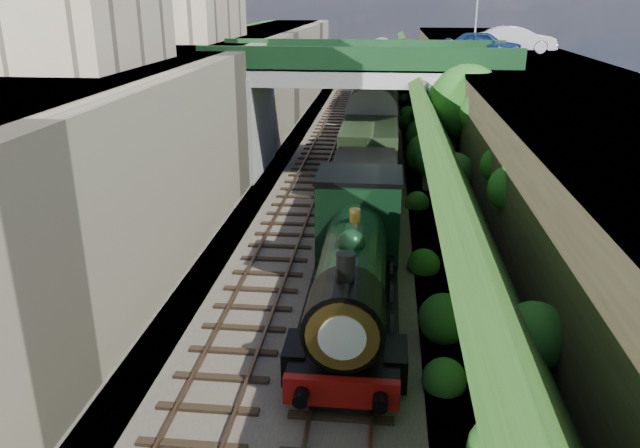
% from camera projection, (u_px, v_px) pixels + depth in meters
% --- Properties ---
extents(trackbed, '(10.00, 90.00, 0.20)m').
position_uv_depth(trackbed, '(344.00, 195.00, 31.59)').
color(trackbed, '#473F38').
rests_on(trackbed, ground).
extents(retaining_wall, '(1.00, 90.00, 7.00)m').
position_uv_depth(retaining_wall, '(234.00, 126.00, 30.97)').
color(retaining_wall, '#756B56').
rests_on(retaining_wall, ground).
extents(street_plateau_left, '(6.00, 90.00, 7.00)m').
position_uv_depth(street_plateau_left, '(166.00, 124.00, 31.32)').
color(street_plateau_left, '#262628').
rests_on(street_plateau_left, ground).
extents(street_plateau_right, '(8.00, 90.00, 6.25)m').
position_uv_depth(street_plateau_right, '(544.00, 140.00, 29.61)').
color(street_plateau_right, '#262628').
rests_on(street_plateau_right, ground).
extents(embankment_slope, '(4.18, 90.00, 6.36)m').
position_uv_depth(embankment_slope, '(449.00, 154.00, 28.84)').
color(embankment_slope, '#1E4714').
rests_on(embankment_slope, ground).
extents(track_left, '(2.50, 90.00, 0.20)m').
position_uv_depth(track_left, '(304.00, 191.00, 31.74)').
color(track_left, black).
rests_on(track_left, trackbed).
extents(track_right, '(2.50, 90.00, 0.20)m').
position_uv_depth(track_right, '(367.00, 193.00, 31.42)').
color(track_right, black).
rests_on(track_right, trackbed).
extents(road_bridge, '(16.00, 6.40, 7.25)m').
position_uv_depth(road_bridge, '(367.00, 103.00, 33.87)').
color(road_bridge, gray).
rests_on(road_bridge, ground).
extents(building_near, '(4.00, 8.00, 4.00)m').
position_uv_depth(building_near, '(88.00, 11.00, 23.88)').
color(building_near, gray).
rests_on(building_near, street_plateau_left).
extents(tree, '(3.60, 3.80, 6.60)m').
position_uv_depth(tree, '(468.00, 105.00, 29.84)').
color(tree, black).
rests_on(tree, ground).
extents(car_blue, '(4.53, 2.35, 1.47)m').
position_uv_depth(car_blue, '(483.00, 44.00, 35.50)').
color(car_blue, navy).
rests_on(car_blue, street_plateau_right).
extents(car_silver, '(4.86, 1.86, 1.58)m').
position_uv_depth(car_silver, '(516.00, 39.00, 38.65)').
color(car_silver, '#B8B7BC').
rests_on(car_silver, street_plateau_right).
extents(locomotive, '(3.10, 10.23, 3.83)m').
position_uv_depth(locomotive, '(354.00, 268.00, 18.66)').
color(locomotive, black).
rests_on(locomotive, trackbed).
extents(tender, '(2.70, 6.00, 3.05)m').
position_uv_depth(tender, '(363.00, 201.00, 25.64)').
color(tender, black).
rests_on(tender, trackbed).
extents(coach_front, '(2.90, 18.00, 3.70)m').
position_uv_depth(coach_front, '(372.00, 130.00, 37.26)').
color(coach_front, black).
rests_on(coach_front, trackbed).
extents(coach_middle, '(2.90, 18.00, 3.70)m').
position_uv_depth(coach_middle, '(378.00, 87.00, 54.82)').
color(coach_middle, black).
rests_on(coach_middle, trackbed).
extents(coach_rear, '(2.90, 18.00, 3.70)m').
position_uv_depth(coach_rear, '(381.00, 65.00, 72.38)').
color(coach_rear, black).
rests_on(coach_rear, trackbed).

